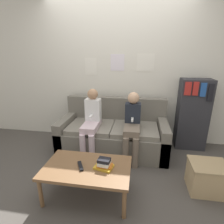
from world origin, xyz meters
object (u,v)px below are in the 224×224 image
at_px(storage_box, 207,177).
at_px(person_left, 91,120).
at_px(couch, 113,134).
at_px(coffee_table, 87,169).
at_px(tv_remote, 80,166).
at_px(person_right, 132,123).
at_px(bookshelf, 192,114).

bearing_deg(storage_box, person_left, 159.10).
relative_size(couch, person_left, 1.65).
bearing_deg(coffee_table, tv_remote, -164.04).
bearing_deg(person_right, person_left, 179.78).
distance_m(tv_remote, bookshelf, 2.09).
relative_size(person_right, storage_box, 2.44).
bearing_deg(coffee_table, person_left, 101.88).
height_order(coffee_table, tv_remote, tv_remote).
relative_size(couch, tv_remote, 10.50).
relative_size(coffee_table, person_right, 0.94).
distance_m(person_left, storage_box, 1.75).
distance_m(tv_remote, storage_box, 1.51).
relative_size(person_left, tv_remote, 6.36).
bearing_deg(person_right, tv_remote, -120.02).
relative_size(couch, coffee_table, 1.81).
relative_size(couch, person_right, 1.70).
height_order(couch, storage_box, couch).
xyz_separation_m(coffee_table, tv_remote, (-0.07, -0.02, 0.05)).
height_order(coffee_table, person_left, person_left).
height_order(couch, person_left, person_left).
height_order(tv_remote, storage_box, tv_remote).
bearing_deg(person_left, tv_remote, -82.60).
distance_m(couch, bookshelf, 1.39).
height_order(bookshelf, storage_box, bookshelf).
bearing_deg(storage_box, tv_remote, -168.08).
bearing_deg(couch, tv_remote, -100.36).
xyz_separation_m(coffee_table, bookshelf, (1.46, 1.39, 0.27)).
height_order(coffee_table, person_right, person_right).
xyz_separation_m(couch, person_left, (-0.32, -0.20, 0.32)).
bearing_deg(bookshelf, storage_box, -93.11).
relative_size(person_left, person_right, 1.03).
relative_size(coffee_table, person_left, 0.91).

